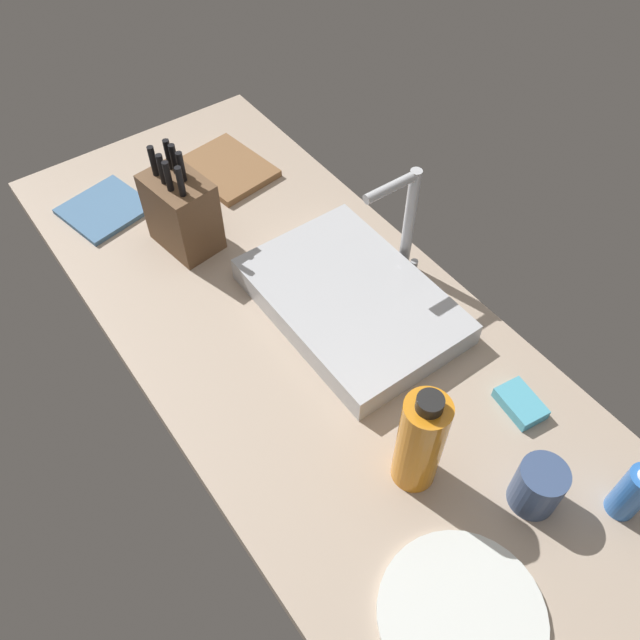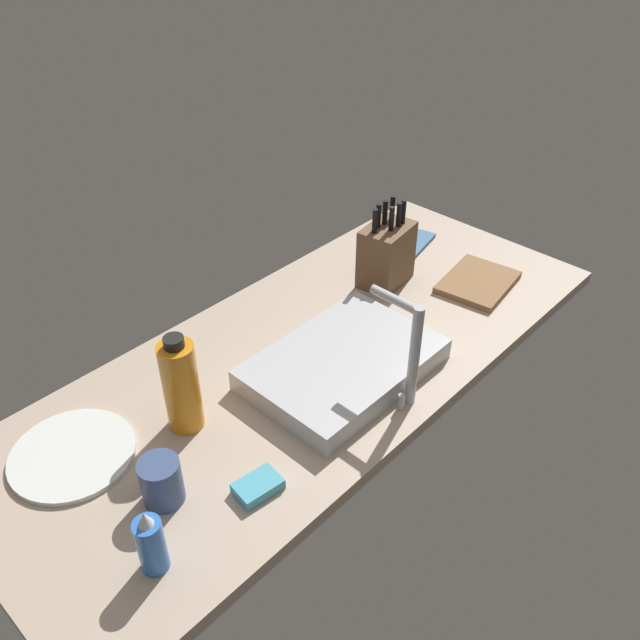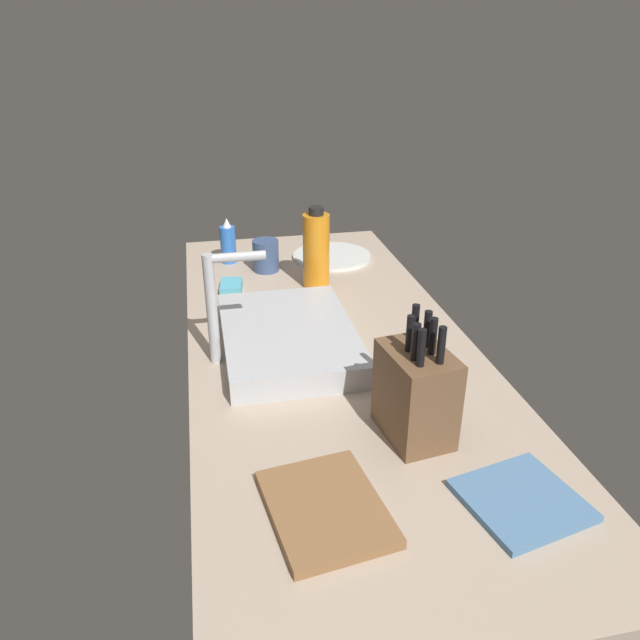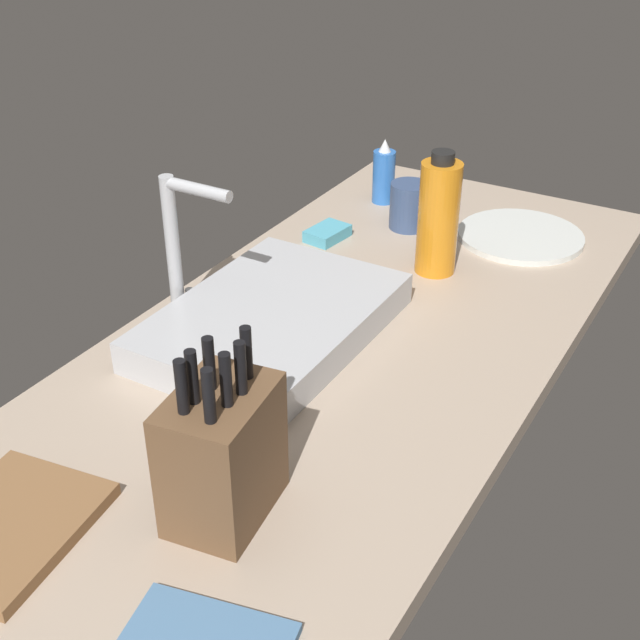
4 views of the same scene
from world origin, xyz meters
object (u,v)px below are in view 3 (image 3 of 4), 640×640
at_px(sink_basin, 289,338).
at_px(cutting_board, 325,508).
at_px(knife_block, 416,392).
at_px(dish_sponge, 231,286).
at_px(water_bottle, 316,250).
at_px(dish_towel, 521,500).
at_px(faucet, 218,300).
at_px(coffee_mug, 266,256).
at_px(soap_bottle, 228,243).
at_px(dinner_plate, 332,256).

distance_m(sink_basin, cutting_board, 0.54).
xyz_separation_m(knife_block, dish_sponge, (0.75, 0.28, -0.08)).
relative_size(water_bottle, dish_towel, 1.34).
bearing_deg(faucet, knife_block, -136.05).
relative_size(sink_basin, coffee_mug, 4.52).
height_order(knife_block, dish_towel, knife_block).
relative_size(soap_bottle, dinner_plate, 0.57).
height_order(knife_block, dinner_plate, knife_block).
distance_m(sink_basin, knife_block, 0.42).
height_order(cutting_board, water_bottle, water_bottle).
height_order(faucet, soap_bottle, faucet).
xyz_separation_m(faucet, dish_towel, (-0.55, -0.44, -0.15)).
bearing_deg(dish_sponge, water_bottle, -94.08).
distance_m(cutting_board, water_bottle, 0.92).
xyz_separation_m(faucet, soap_bottle, (0.63, -0.06, -0.09)).
bearing_deg(dish_towel, knife_block, 27.63).
distance_m(knife_block, cutting_board, 0.27).
bearing_deg(dish_towel, faucet, 38.59).
height_order(sink_basin, dish_towel, sink_basin).
distance_m(dish_towel, coffee_mug, 1.13).
xyz_separation_m(water_bottle, dish_towel, (-0.94, -0.15, -0.10)).
xyz_separation_m(cutting_board, dish_towel, (-0.04, -0.31, -0.00)).
bearing_deg(knife_block, cutting_board, 121.13).
bearing_deg(knife_block, coffee_mug, 2.57).
bearing_deg(dish_towel, water_bottle, 8.98).
relative_size(soap_bottle, water_bottle, 0.61).
bearing_deg(dinner_plate, water_bottle, 156.47).
bearing_deg(dish_sponge, cutting_board, -174.87).
bearing_deg(faucet, water_bottle, -37.54).
height_order(soap_bottle, dinner_plate, soap_bottle).
xyz_separation_m(cutting_board, water_bottle, (0.90, -0.16, 0.10)).
xyz_separation_m(soap_bottle, dinner_plate, (-0.03, -0.33, -0.06)).
relative_size(knife_block, dish_towel, 1.38).
bearing_deg(sink_basin, cutting_board, 177.19).
bearing_deg(water_bottle, soap_bottle, 43.38).
height_order(cutting_board, dish_towel, cutting_board).
height_order(faucet, water_bottle, faucet).
relative_size(knife_block, coffee_mug, 2.49).
xyz_separation_m(sink_basin, dinner_plate, (0.58, -0.23, -0.02)).
height_order(dinner_plate, coffee_mug, coffee_mug).
distance_m(water_bottle, dinner_plate, 0.26).
xyz_separation_m(cutting_board, soap_bottle, (1.14, 0.07, 0.05)).
distance_m(cutting_board, soap_bottle, 1.15).
bearing_deg(dinner_plate, soap_bottle, 84.67).
bearing_deg(coffee_mug, sink_basin, 178.94).
relative_size(sink_basin, dish_sponge, 4.90).
bearing_deg(cutting_board, dish_sponge, 5.13).
bearing_deg(coffee_mug, dish_towel, -165.79).
height_order(sink_basin, dinner_plate, sink_basin).
relative_size(water_bottle, dish_sponge, 2.62).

